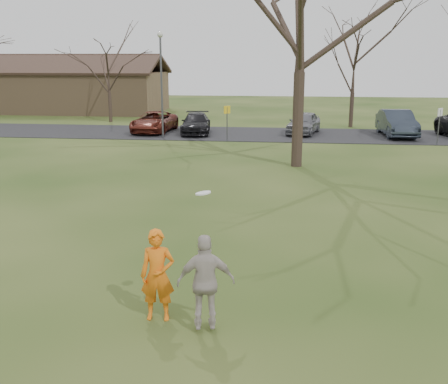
{
  "coord_description": "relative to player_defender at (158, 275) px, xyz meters",
  "views": [
    {
      "loc": [
        1.56,
        -8.91,
        4.82
      ],
      "look_at": [
        0.0,
        4.0,
        1.5
      ],
      "focal_mm": 42.35,
      "sensor_mm": 36.0,
      "label": 1
    }
  ],
  "objects": [
    {
      "name": "ground",
      "position": [
        0.77,
        -0.02,
        -0.88
      ],
      "size": [
        120.0,
        120.0,
        0.0
      ],
      "primitive_type": "plane",
      "color": "#1E380F",
      "rests_on": "ground"
    },
    {
      "name": "parking_strip",
      "position": [
        0.77,
        24.98,
        -0.86
      ],
      "size": [
        62.0,
        6.5,
        0.04
      ],
      "primitive_type": "cube",
      "color": "black",
      "rests_on": "ground"
    },
    {
      "name": "player_defender",
      "position": [
        0.0,
        0.0,
        0.0
      ],
      "size": [
        0.68,
        0.48,
        1.76
      ],
      "primitive_type": "imported",
      "rotation": [
        0.0,
        0.0,
        0.09
      ],
      "color": "orange",
      "rests_on": "ground"
    },
    {
      "name": "car_2",
      "position": [
        -6.43,
        25.08,
        -0.18
      ],
      "size": [
        2.5,
        4.91,
        1.33
      ],
      "primitive_type": "imported",
      "rotation": [
        0.0,
        0.0,
        -0.06
      ],
      "color": "maroon",
      "rests_on": "parking_strip"
    },
    {
      "name": "car_3",
      "position": [
        -3.59,
        24.8,
        -0.2
      ],
      "size": [
        2.29,
        4.58,
        1.28
      ],
      "primitive_type": "imported",
      "rotation": [
        0.0,
        0.0,
        0.12
      ],
      "color": "black",
      "rests_on": "parking_strip"
    },
    {
      "name": "car_4",
      "position": [
        3.34,
        25.44,
        -0.14
      ],
      "size": [
        2.57,
        4.38,
        1.4
      ],
      "primitive_type": "imported",
      "rotation": [
        0.0,
        0.0,
        -0.24
      ],
      "color": "slate",
      "rests_on": "parking_strip"
    },
    {
      "name": "car_5",
      "position": [
        9.08,
        25.09,
        -0.04
      ],
      "size": [
        1.95,
        4.95,
        1.6
      ],
      "primitive_type": "imported",
      "rotation": [
        0.0,
        0.0,
        0.05
      ],
      "color": "#28303C",
      "rests_on": "parking_strip"
    },
    {
      "name": "catching_play",
      "position": [
        0.97,
        -0.39,
        0.09
      ],
      "size": [
        1.09,
        0.62,
        2.52
      ],
      "color": "#B8ACA5",
      "rests_on": "ground"
    },
    {
      "name": "building",
      "position": [
        -19.23,
        37.98,
        1.05
      ],
      "size": [
        20.6,
        8.5,
        5.14
      ],
      "color": "#8C6D4C",
      "rests_on": "ground"
    },
    {
      "name": "lamp_post",
      "position": [
        -5.23,
        22.48,
        3.09
      ],
      "size": [
        0.34,
        0.34,
        6.27
      ],
      "color": "#47474C",
      "rests_on": "ground"
    },
    {
      "name": "sign_yellow",
      "position": [
        -1.23,
        21.98,
        0.57
      ],
      "size": [
        0.35,
        0.35,
        2.08
      ],
      "color": "#47474C",
      "rests_on": "ground"
    },
    {
      "name": "sign_white",
      "position": [
        10.77,
        21.98,
        0.57
      ],
      "size": [
        0.35,
        0.35,
        2.08
      ],
      "color": "#47474C",
      "rests_on": "ground"
    },
    {
      "name": "big_tree",
      "position": [
        2.77,
        14.98,
        6.12
      ],
      "size": [
        9.0,
        9.0,
        14.0
      ],
      "primitive_type": null,
      "color": "#352821",
      "rests_on": "ground"
    },
    {
      "name": "small_tree_row",
      "position": [
        5.15,
        30.04,
        3.01
      ],
      "size": [
        55.0,
        5.9,
        8.5
      ],
      "color": "#352821",
      "rests_on": "ground"
    }
  ]
}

